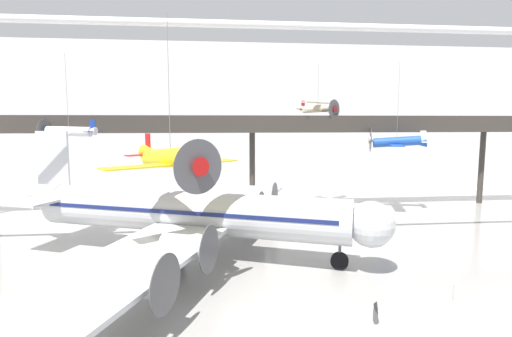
# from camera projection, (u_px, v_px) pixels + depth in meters

# --- Properties ---
(ground_plane) EXTENTS (260.00, 260.00, 0.00)m
(ground_plane) POSITION_uv_depth(u_px,v_px,m) (306.00, 329.00, 20.74)
(ground_plane) COLOR #9E9B96
(hangar_back_wall) EXTENTS (140.00, 3.00, 21.93)m
(hangar_back_wall) POSITION_uv_depth(u_px,v_px,m) (245.00, 120.00, 59.40)
(hangar_back_wall) COLOR white
(hangar_back_wall) RESTS_ON ground
(mezzanine_walkway) EXTENTS (110.00, 3.20, 11.43)m
(mezzanine_walkway) POSITION_uv_depth(u_px,v_px,m) (253.00, 130.00, 47.67)
(mezzanine_walkway) COLOR #38332D
(mezzanine_walkway) RESTS_ON ground
(ceiling_truss_beam) EXTENTS (120.00, 0.60, 0.60)m
(ceiling_truss_beam) POSITION_uv_depth(u_px,v_px,m) (273.00, 25.00, 30.56)
(ceiling_truss_beam) COLOR silver
(airliner_silver_main) EXTENTS (30.44, 35.67, 9.90)m
(airliner_silver_main) POSITION_uv_depth(u_px,v_px,m) (187.00, 213.00, 31.81)
(airliner_silver_main) COLOR silver
(airliner_silver_main) RESTS_ON ground
(suspended_plane_blue_trainer) EXTENTS (6.80, 8.04, 10.44)m
(suspended_plane_blue_trainer) POSITION_uv_depth(u_px,v_px,m) (397.00, 142.00, 46.96)
(suspended_plane_blue_trainer) COLOR #1E4CAD
(suspended_plane_cream_biplane) EXTENTS (5.56, 5.29, 6.71)m
(suspended_plane_cream_biplane) POSITION_uv_depth(u_px,v_px,m) (318.00, 108.00, 48.76)
(suspended_plane_cream_biplane) COLOR beige
(suspended_plane_white_twin) EXTENTS (6.19, 7.42, 9.32)m
(suspended_plane_white_twin) POSITION_uv_depth(u_px,v_px,m) (69.00, 132.00, 41.51)
(suspended_plane_white_twin) COLOR silver
(suspended_plane_yellow_lowwing) EXTENTS (8.59, 7.88, 11.21)m
(suspended_plane_yellow_lowwing) POSITION_uv_depth(u_px,v_px,m) (170.00, 158.00, 26.35)
(suspended_plane_yellow_lowwing) COLOR yellow
(stanchion_barrier) EXTENTS (0.36, 0.36, 1.08)m
(stanchion_barrier) POSITION_uv_depth(u_px,v_px,m) (453.00, 296.00, 23.83)
(stanchion_barrier) COLOR #B2B5BA
(stanchion_barrier) RESTS_ON ground
(info_sign_pedestal) EXTENTS (0.21, 0.78, 1.24)m
(info_sign_pedestal) POSITION_uv_depth(u_px,v_px,m) (375.00, 314.00, 21.33)
(info_sign_pedestal) COLOR #4C4C51
(info_sign_pedestal) RESTS_ON ground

